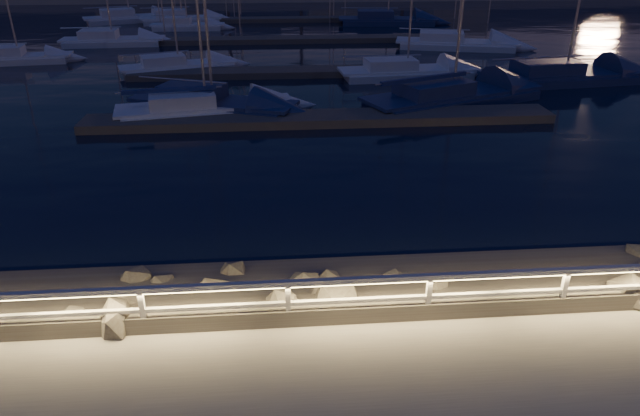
{
  "coord_description": "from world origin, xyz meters",
  "views": [
    {
      "loc": [
        -2.13,
        -9.91,
        7.53
      ],
      "look_at": [
        -1.0,
        4.0,
        0.76
      ],
      "focal_mm": 32.0,
      "sensor_mm": 36.0,
      "label": 1
    }
  ],
  "objects_px": {
    "sailboat_d": "(449,95)",
    "sailboat_i": "(185,25)",
    "sailboat_b": "(209,102)",
    "sailboat_f": "(176,66)",
    "sailboat_h": "(561,74)",
    "sailboat_e": "(16,57)",
    "sailboat_m": "(180,18)",
    "sailboat_k": "(385,19)",
    "sailboat_n": "(127,17)",
    "guard_rail": "(380,288)",
    "sailboat_j": "(110,40)",
    "sailboat_g": "(403,71)",
    "sailboat_l": "(453,42)",
    "sailboat_c": "(201,107)"
  },
  "relations": [
    {
      "from": "sailboat_j",
      "to": "sailboat_m",
      "type": "height_order",
      "value": "sailboat_m"
    },
    {
      "from": "sailboat_k",
      "to": "sailboat_n",
      "type": "height_order",
      "value": "sailboat_k"
    },
    {
      "from": "sailboat_d",
      "to": "sailboat_k",
      "type": "xyz_separation_m",
      "value": [
        1.9,
        28.38,
        0.0
      ]
    },
    {
      "from": "sailboat_b",
      "to": "sailboat_i",
      "type": "height_order",
      "value": "sailboat_b"
    },
    {
      "from": "guard_rail",
      "to": "sailboat_h",
      "type": "relative_size",
      "value": 2.58
    },
    {
      "from": "sailboat_f",
      "to": "sailboat_k",
      "type": "distance_m",
      "value": 26.13
    },
    {
      "from": "sailboat_h",
      "to": "sailboat_j",
      "type": "relative_size",
      "value": 1.27
    },
    {
      "from": "sailboat_h",
      "to": "sailboat_i",
      "type": "relative_size",
      "value": 1.5
    },
    {
      "from": "sailboat_k",
      "to": "sailboat_m",
      "type": "xyz_separation_m",
      "value": [
        -19.99,
        2.43,
        0.0
      ]
    },
    {
      "from": "sailboat_b",
      "to": "sailboat_f",
      "type": "relative_size",
      "value": 1.15
    },
    {
      "from": "guard_rail",
      "to": "sailboat_l",
      "type": "height_order",
      "value": "sailboat_l"
    },
    {
      "from": "sailboat_c",
      "to": "sailboat_k",
      "type": "relative_size",
      "value": 0.9
    },
    {
      "from": "sailboat_k",
      "to": "sailboat_l",
      "type": "bearing_deg",
      "value": -70.95
    },
    {
      "from": "sailboat_d",
      "to": "sailboat_m",
      "type": "bearing_deg",
      "value": 98.15
    },
    {
      "from": "sailboat_f",
      "to": "sailboat_m",
      "type": "xyz_separation_m",
      "value": [
        -2.77,
        22.07,
        0.05
      ]
    },
    {
      "from": "sailboat_g",
      "to": "sailboat_n",
      "type": "xyz_separation_m",
      "value": [
        -22.33,
        25.95,
        0.04
      ]
    },
    {
      "from": "sailboat_h",
      "to": "sailboat_b",
      "type": "bearing_deg",
      "value": -174.46
    },
    {
      "from": "sailboat_c",
      "to": "sailboat_f",
      "type": "relative_size",
      "value": 1.16
    },
    {
      "from": "sailboat_i",
      "to": "sailboat_b",
      "type": "bearing_deg",
      "value": -79.07
    },
    {
      "from": "sailboat_d",
      "to": "sailboat_k",
      "type": "bearing_deg",
      "value": 63.89
    },
    {
      "from": "sailboat_g",
      "to": "sailboat_e",
      "type": "bearing_deg",
      "value": 161.61
    },
    {
      "from": "sailboat_h",
      "to": "sailboat_l",
      "type": "bearing_deg",
      "value": 98.99
    },
    {
      "from": "sailboat_f",
      "to": "sailboat_n",
      "type": "bearing_deg",
      "value": 90.61
    },
    {
      "from": "sailboat_e",
      "to": "sailboat_n",
      "type": "height_order",
      "value": "sailboat_n"
    },
    {
      "from": "sailboat_n",
      "to": "sailboat_k",
      "type": "bearing_deg",
      "value": -28.96
    },
    {
      "from": "sailboat_n",
      "to": "sailboat_m",
      "type": "bearing_deg",
      "value": -33.55
    },
    {
      "from": "sailboat_i",
      "to": "sailboat_l",
      "type": "height_order",
      "value": "sailboat_l"
    },
    {
      "from": "sailboat_e",
      "to": "sailboat_g",
      "type": "height_order",
      "value": "sailboat_g"
    },
    {
      "from": "sailboat_h",
      "to": "sailboat_e",
      "type": "bearing_deg",
      "value": 159.7
    },
    {
      "from": "guard_rail",
      "to": "sailboat_j",
      "type": "xyz_separation_m",
      "value": [
        -14.89,
        37.68,
        -0.93
      ]
    },
    {
      "from": "sailboat_j",
      "to": "sailboat_k",
      "type": "bearing_deg",
      "value": 19.11
    },
    {
      "from": "sailboat_i",
      "to": "sailboat_n",
      "type": "bearing_deg",
      "value": 140.92
    },
    {
      "from": "sailboat_d",
      "to": "sailboat_f",
      "type": "distance_m",
      "value": 17.64
    },
    {
      "from": "sailboat_f",
      "to": "sailboat_n",
      "type": "height_order",
      "value": "sailboat_n"
    },
    {
      "from": "sailboat_b",
      "to": "guard_rail",
      "type": "bearing_deg",
      "value": -52.2
    },
    {
      "from": "sailboat_d",
      "to": "sailboat_j",
      "type": "height_order",
      "value": "sailboat_d"
    },
    {
      "from": "sailboat_j",
      "to": "sailboat_m",
      "type": "xyz_separation_m",
      "value": [
        3.82,
        11.88,
        0.03
      ]
    },
    {
      "from": "sailboat_c",
      "to": "sailboat_d",
      "type": "xyz_separation_m",
      "value": [
        12.66,
        1.21,
        0.03
      ]
    },
    {
      "from": "sailboat_d",
      "to": "sailboat_i",
      "type": "distance_m",
      "value": 31.55
    },
    {
      "from": "sailboat_f",
      "to": "sailboat_l",
      "type": "xyz_separation_m",
      "value": [
        20.16,
        6.77,
        0.02
      ]
    },
    {
      "from": "guard_rail",
      "to": "sailboat_d",
      "type": "relative_size",
      "value": 2.6
    },
    {
      "from": "sailboat_g",
      "to": "sailboat_j",
      "type": "xyz_separation_m",
      "value": [
        -20.82,
        12.86,
        0.01
      ]
    },
    {
      "from": "sailboat_l",
      "to": "sailboat_m",
      "type": "height_order",
      "value": "sailboat_l"
    },
    {
      "from": "sailboat_m",
      "to": "sailboat_l",
      "type": "bearing_deg",
      "value": -43.93
    },
    {
      "from": "sailboat_e",
      "to": "sailboat_f",
      "type": "height_order",
      "value": "sailboat_f"
    },
    {
      "from": "sailboat_b",
      "to": "sailboat_k",
      "type": "relative_size",
      "value": 0.89
    },
    {
      "from": "sailboat_m",
      "to": "guard_rail",
      "type": "bearing_deg",
      "value": -87.62
    },
    {
      "from": "guard_rail",
      "to": "sailboat_f",
      "type": "relative_size",
      "value": 3.54
    },
    {
      "from": "sailboat_b",
      "to": "sailboat_l",
      "type": "distance_m",
      "value": 23.39
    },
    {
      "from": "sailboat_b",
      "to": "sailboat_e",
      "type": "xyz_separation_m",
      "value": [
        -14.24,
        12.81,
        -0.04
      ]
    }
  ]
}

